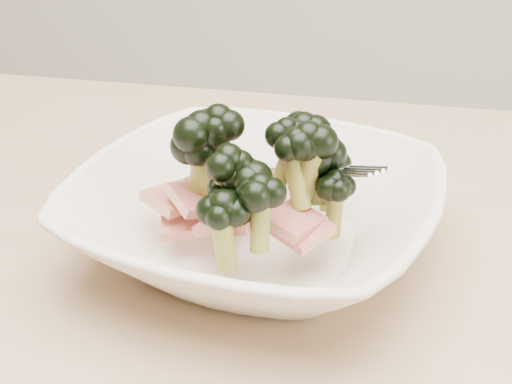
# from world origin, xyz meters

# --- Properties ---
(broccoli_dish) EXTENTS (0.29, 0.29, 0.12)m
(broccoli_dish) POSITION_xyz_m (-0.02, 0.06, 0.79)
(broccoli_dish) COLOR beige
(broccoli_dish) RESTS_ON dining_table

